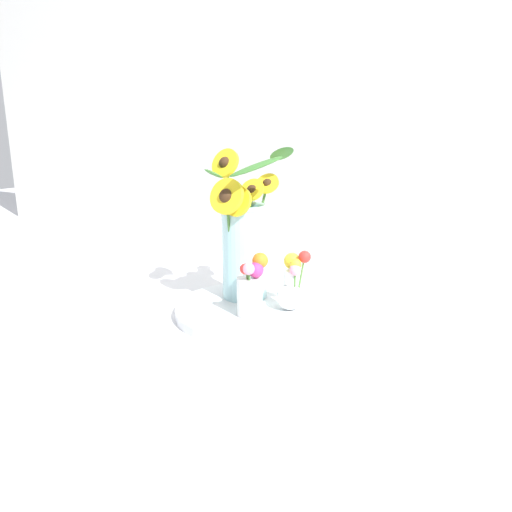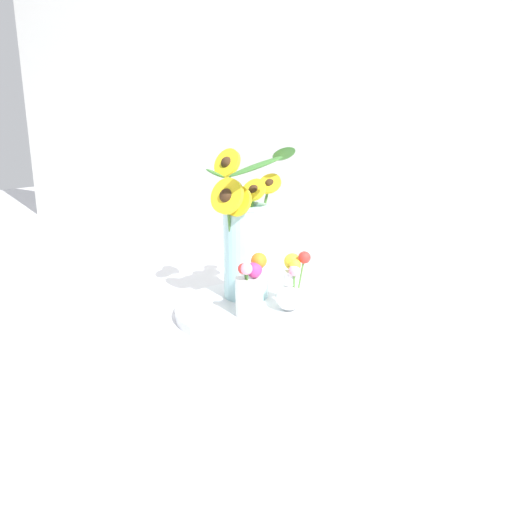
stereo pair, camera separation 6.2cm
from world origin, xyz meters
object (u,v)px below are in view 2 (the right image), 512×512
object	(u,v)px
vase_small_center	(250,288)
vase_bulb_right	(291,285)
serving_tray	(256,310)
mason_jar_sunflowers	(245,240)

from	to	relation	value
vase_small_center	vase_bulb_right	size ratio (longest dim) A/B	1.03
vase_small_center	serving_tray	bearing A→B (deg)	113.09
vase_small_center	vase_bulb_right	bearing A→B (deg)	57.06
mason_jar_sunflowers	vase_bulb_right	size ratio (longest dim) A/B	2.68
vase_bulb_right	serving_tray	bearing A→B (deg)	-161.61
vase_bulb_right	vase_small_center	bearing A→B (deg)	-122.94
mason_jar_sunflowers	vase_bulb_right	xyz separation A→B (m)	(0.15, -0.01, -0.09)
serving_tray	vase_small_center	world-z (taller)	vase_small_center
vase_small_center	mason_jar_sunflowers	bearing A→B (deg)	131.08
mason_jar_sunflowers	vase_small_center	distance (m)	0.16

